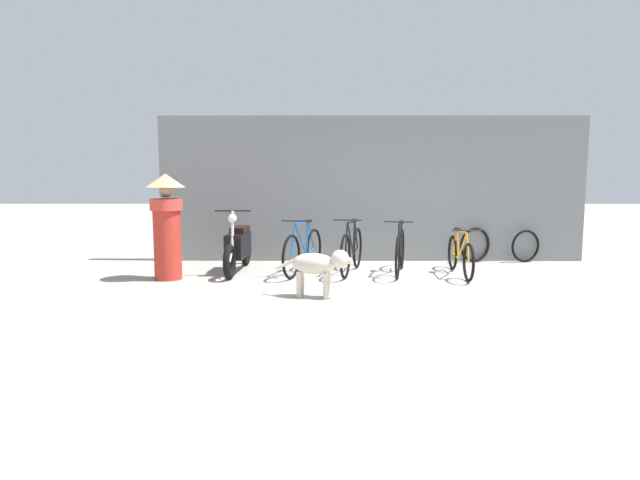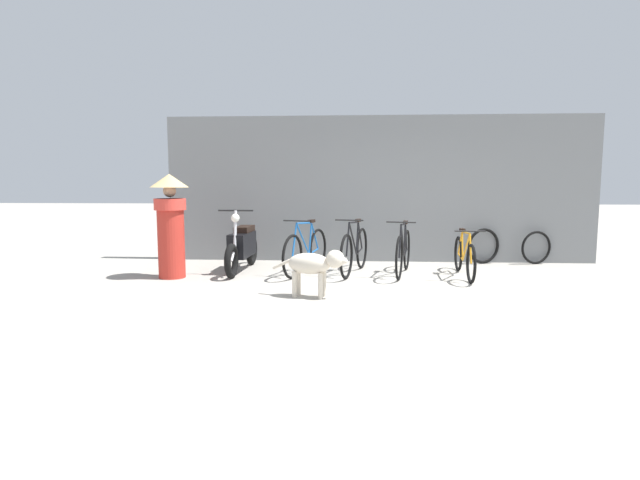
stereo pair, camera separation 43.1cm
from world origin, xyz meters
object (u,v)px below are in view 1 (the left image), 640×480
Objects in this scene: person_in_robes at (167,221)px; spare_tire_right at (475,245)px; bicycle_0 at (303,251)px; spare_tire_left at (525,246)px; stray_dog at (319,264)px; bicycle_1 at (352,250)px; motorcycle at (238,247)px; bicycle_3 at (460,256)px; bicycle_2 at (400,251)px.

person_in_robes reaches higher than spare_tire_right.
bicycle_0 is at bearing -159.32° from spare_tire_right.
spare_tire_right reaches higher than spare_tire_left.
spare_tire_right is at bearing 59.95° from stray_dog.
spare_tire_right is (5.33, 1.72, -0.58)m from person_in_robes.
person_in_robes is 2.65× the size of spare_tire_left.
bicycle_1 is 1.06× the size of person_in_robes.
motorcycle is at bearing -166.21° from spare_tire_right.
person_in_robes is at bearing -164.63° from spare_tire_left.
bicycle_0 reaches higher than bicycle_3.
bicycle_3 reaches higher than spare_tire_left.
bicycle_2 is 2.50× the size of spare_tire_right.
bicycle_1 is (0.81, 0.05, 0.01)m from bicycle_0.
bicycle_2 is at bearing -154.41° from spare_tire_left.
spare_tire_right is (0.65, 1.36, 0.01)m from bicycle_3.
person_in_robes reaches higher than bicycle_1.
bicycle_3 is 2.12m from spare_tire_left.
bicycle_3 is 2.53× the size of spare_tire_right.
spare_tire_left is at bearing -133.91° from person_in_robes.
spare_tire_right is (3.22, 1.22, -0.04)m from bicycle_0.
motorcycle is (-1.11, 0.15, 0.05)m from bicycle_0.
motorcycle reaches higher than spare_tire_right.
motorcycle reaches higher than bicycle_3.
motorcycle is 5.41m from spare_tire_left.
stray_dog is (-0.53, -1.80, 0.06)m from bicycle_1.
bicycle_2 is 0.97m from bicycle_3.
person_in_robes is (-2.38, 1.24, 0.47)m from stray_dog.
bicycle_3 is (2.57, -0.14, -0.05)m from bicycle_0.
motorcycle is 3.05× the size of spare_tire_left.
spare_tire_right reaches higher than stray_dog.
bicycle_3 is (1.76, -0.20, -0.06)m from bicycle_1.
bicycle_2 is 1.62× the size of stray_dog.
bicycle_0 is 0.96× the size of bicycle_1.
bicycle_1 reaches higher than bicycle_0.
stray_dog reaches higher than spare_tire_left.
bicycle_3 is (0.96, -0.13, -0.05)m from bicycle_2.
spare_tire_right is at bearing -179.59° from spare_tire_left.
bicycle_1 is 1.04× the size of bicycle_2.
bicycle_3 is at bearing -144.86° from person_in_robes.
motorcycle reaches higher than stray_dog.
motorcycle is (-3.68, 0.30, 0.10)m from bicycle_3.
spare_tire_left is (3.38, 1.17, -0.07)m from bicycle_1.
person_in_robes is (-4.67, -0.36, 0.59)m from bicycle_3.
bicycle_0 is 1.01× the size of person_in_robes.
bicycle_2 is at bearing -95.80° from bicycle_3.
person_in_robes reaches higher than motorcycle.
stray_dog is at bearing -53.01° from bicycle_3.
bicycle_2 is 2.19m from stray_dog.
person_in_robes reaches higher than spare_tire_left.
spare_tire_left is at bearing 132.23° from bicycle_3.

